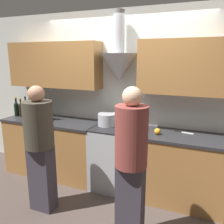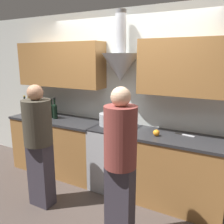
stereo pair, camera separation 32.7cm
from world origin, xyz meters
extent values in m
plane|color=#423833|center=(0.00, 0.00, 0.00)|extent=(12.00, 12.00, 0.00)
cube|color=silver|center=(0.00, 0.63, 1.30)|extent=(8.40, 0.06, 2.60)
cone|color=#A8AAAF|center=(0.00, 0.46, 1.78)|extent=(0.53, 0.53, 0.39)
cylinder|color=#A8AAAF|center=(0.00, 0.46, 2.26)|extent=(0.15, 0.15, 0.57)
cube|color=#9E6B38|center=(-1.10, 0.45, 1.80)|extent=(1.57, 0.32, 0.70)
cube|color=#9E6B38|center=(0.91, 0.45, 1.80)|extent=(1.20, 0.32, 0.70)
cube|color=#9E6B38|center=(-1.10, 0.30, 0.45)|extent=(1.57, 0.60, 0.90)
cube|color=#28282B|center=(-1.10, 0.30, 0.91)|extent=(1.60, 0.62, 0.03)
cube|color=#9E6B38|center=(0.91, 0.30, 0.45)|extent=(1.20, 0.60, 0.90)
cube|color=#28282B|center=(0.91, 0.30, 0.91)|extent=(1.23, 0.62, 0.03)
cube|color=#A8AAAF|center=(0.00, 0.30, 0.46)|extent=(0.63, 0.60, 0.91)
cube|color=black|center=(0.00, 0.01, 0.42)|extent=(0.44, 0.01, 0.41)
cube|color=black|center=(0.00, 0.30, 0.92)|extent=(0.63, 0.60, 0.02)
cube|color=#A8AAAF|center=(0.00, 0.57, 0.86)|extent=(0.63, 0.06, 0.10)
cylinder|color=black|center=(-1.81, 0.29, 1.03)|extent=(0.08, 0.08, 0.20)
sphere|color=black|center=(-1.81, 0.29, 1.13)|extent=(0.08, 0.08, 0.08)
cylinder|color=black|center=(-1.81, 0.29, 1.19)|extent=(0.03, 0.03, 0.09)
cylinder|color=gold|center=(-1.81, 0.29, 1.25)|extent=(0.03, 0.03, 0.02)
cylinder|color=black|center=(-1.71, 0.28, 1.03)|extent=(0.07, 0.07, 0.19)
sphere|color=black|center=(-1.71, 0.28, 1.13)|extent=(0.07, 0.07, 0.07)
cylinder|color=black|center=(-1.71, 0.28, 1.18)|extent=(0.03, 0.03, 0.09)
cylinder|color=gold|center=(-1.71, 0.28, 1.24)|extent=(0.03, 0.03, 0.02)
cylinder|color=black|center=(-1.61, 0.30, 1.04)|extent=(0.07, 0.07, 0.21)
sphere|color=black|center=(-1.61, 0.30, 1.14)|extent=(0.07, 0.07, 0.07)
cylinder|color=black|center=(-1.61, 0.30, 1.21)|extent=(0.03, 0.03, 0.10)
cylinder|color=black|center=(-1.61, 0.30, 1.27)|extent=(0.03, 0.03, 0.02)
cylinder|color=black|center=(-1.51, 0.28, 1.04)|extent=(0.08, 0.08, 0.21)
sphere|color=black|center=(-1.51, 0.28, 1.15)|extent=(0.07, 0.07, 0.07)
cylinder|color=black|center=(-1.51, 0.28, 1.21)|extent=(0.03, 0.03, 0.10)
cylinder|color=gold|center=(-1.51, 0.28, 1.27)|extent=(0.03, 0.03, 0.02)
cylinder|color=black|center=(-1.40, 0.31, 1.03)|extent=(0.07, 0.07, 0.20)
sphere|color=black|center=(-1.40, 0.31, 1.13)|extent=(0.07, 0.07, 0.07)
cylinder|color=black|center=(-1.40, 0.31, 1.19)|extent=(0.03, 0.03, 0.09)
cylinder|color=maroon|center=(-1.40, 0.31, 1.25)|extent=(0.03, 0.03, 0.02)
cylinder|color=black|center=(-1.30, 0.28, 1.03)|extent=(0.08, 0.08, 0.19)
sphere|color=black|center=(-1.30, 0.28, 1.12)|extent=(0.08, 0.08, 0.08)
cylinder|color=black|center=(-1.30, 0.28, 1.18)|extent=(0.03, 0.03, 0.08)
cylinder|color=black|center=(-1.30, 0.28, 1.23)|extent=(0.03, 0.03, 0.02)
cylinder|color=black|center=(-1.20, 0.31, 1.03)|extent=(0.07, 0.07, 0.20)
sphere|color=black|center=(-1.20, 0.31, 1.13)|extent=(0.07, 0.07, 0.07)
cylinder|color=black|center=(-1.20, 0.31, 1.19)|extent=(0.03, 0.03, 0.09)
cylinder|color=black|center=(-1.20, 0.31, 1.24)|extent=(0.03, 0.03, 0.02)
cylinder|color=black|center=(-1.11, 0.28, 1.04)|extent=(0.08, 0.08, 0.21)
sphere|color=black|center=(-1.11, 0.28, 1.14)|extent=(0.07, 0.07, 0.07)
cylinder|color=black|center=(-1.11, 0.28, 1.21)|extent=(0.03, 0.03, 0.11)
cylinder|color=black|center=(-1.11, 0.28, 1.27)|extent=(0.03, 0.03, 0.02)
cylinder|color=#A8AAAF|center=(-0.14, 0.36, 1.02)|extent=(0.28, 0.28, 0.18)
cylinder|color=#A8AAAF|center=(0.14, 0.35, 0.97)|extent=(0.25, 0.25, 0.08)
sphere|color=orange|center=(0.64, 0.23, 0.97)|extent=(0.08, 0.08, 0.08)
cube|color=silver|center=(1.00, 0.43, 0.94)|extent=(0.16, 0.06, 0.01)
cube|color=black|center=(0.87, 0.45, 0.94)|extent=(0.10, 0.04, 0.01)
cube|color=#38333D|center=(-0.65, -0.55, 0.42)|extent=(0.30, 0.20, 0.85)
cylinder|color=#3D382D|center=(-0.65, -0.55, 1.13)|extent=(0.36, 0.36, 0.57)
sphere|color=#AD7A5B|center=(-0.65, -0.55, 1.51)|extent=(0.20, 0.20, 0.20)
cube|color=#38333D|center=(0.57, -0.67, 0.44)|extent=(0.27, 0.18, 0.88)
cylinder|color=brown|center=(0.57, -0.67, 1.18)|extent=(0.32, 0.32, 0.61)
sphere|color=#E0B28E|center=(0.57, -0.67, 1.57)|extent=(0.19, 0.19, 0.19)
camera|label=1|loc=(1.23, -2.74, 1.93)|focal=38.00mm
camera|label=2|loc=(1.52, -2.60, 1.93)|focal=38.00mm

